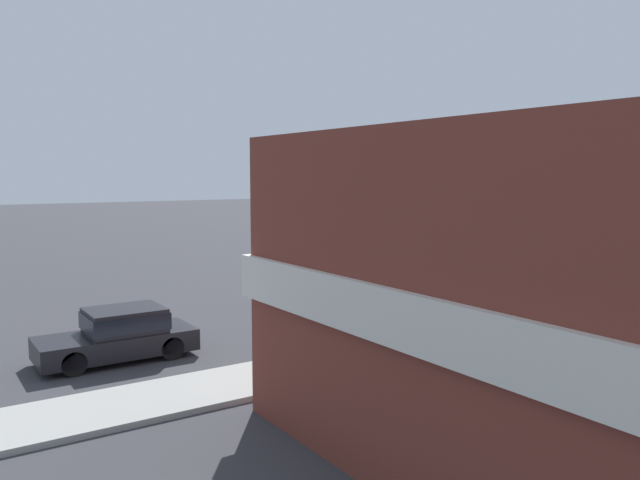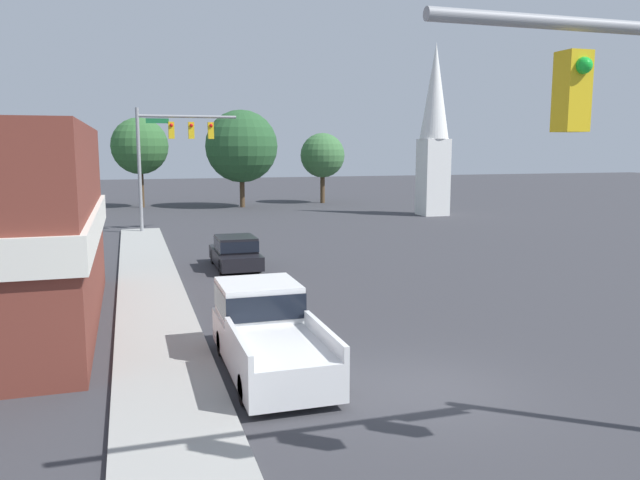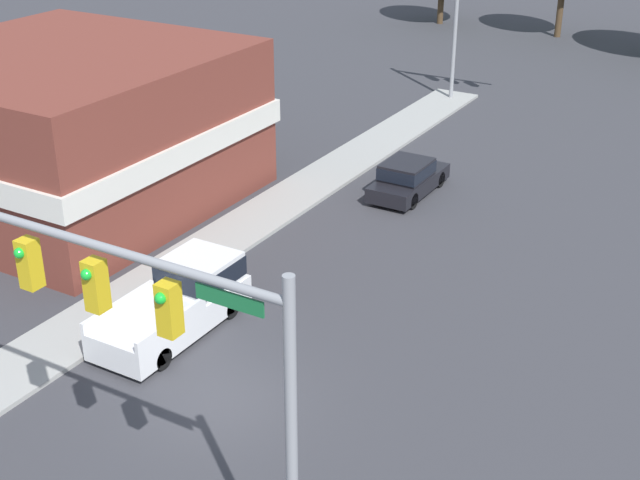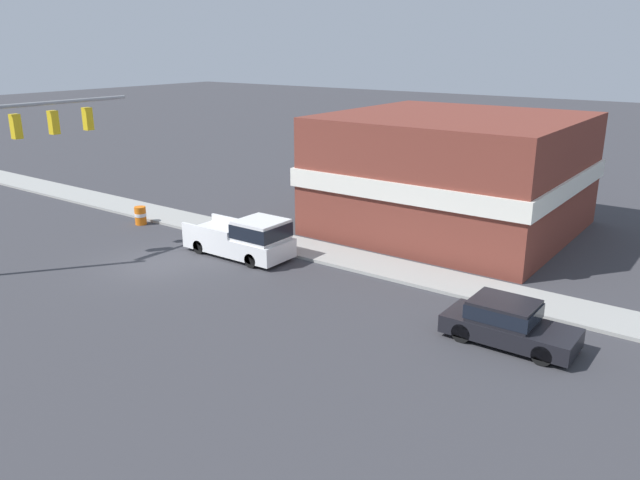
# 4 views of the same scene
# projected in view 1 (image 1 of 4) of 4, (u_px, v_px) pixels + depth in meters

# --- Properties ---
(ground_plane) EXTENTS (200.00, 200.00, 0.00)m
(ground_plane) POSITION_uv_depth(u_px,v_px,m) (458.00, 292.00, 27.79)
(ground_plane) COLOR #38383D
(sidewalk_curb) EXTENTS (2.40, 60.00, 0.14)m
(sidewalk_curb) POSITION_uv_depth(u_px,v_px,m) (572.00, 314.00, 23.07)
(sidewalk_curb) COLOR #9E9E99
(sidewalk_curb) RESTS_ON ground
(near_signal_assembly) EXTENTS (8.33, 0.49, 7.45)m
(near_signal_assembly) POSITION_uv_depth(u_px,v_px,m) (490.00, 168.00, 32.04)
(near_signal_assembly) COLOR gray
(near_signal_assembly) RESTS_ON ground
(car_lead) EXTENTS (1.81, 4.28, 1.46)m
(car_lead) POSITION_uv_depth(u_px,v_px,m) (120.00, 333.00, 17.62)
(car_lead) COLOR black
(car_lead) RESTS_ON ground
(pickup_truck_parked) EXTENTS (2.08, 5.30, 1.93)m
(pickup_truck_parked) POSITION_uv_depth(u_px,v_px,m) (472.00, 288.00, 23.53)
(pickup_truck_parked) COLOR black
(pickup_truck_parked) RESTS_ON ground
(construction_barrel) EXTENTS (0.63, 0.63, 0.99)m
(construction_barrel) POSITION_uv_depth(u_px,v_px,m) (615.00, 281.00, 27.71)
(construction_barrel) COLOR orange
(construction_barrel) RESTS_ON ground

